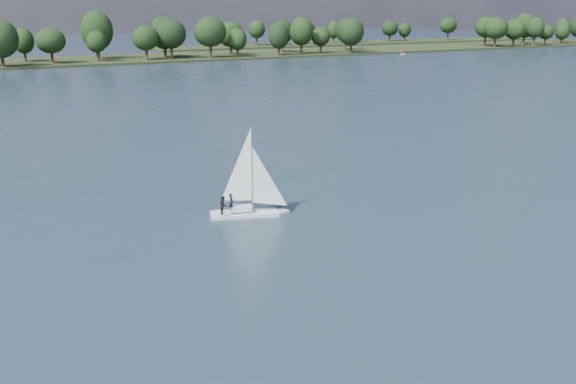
% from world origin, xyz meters
% --- Properties ---
extents(ground, '(700.00, 700.00, 0.00)m').
position_xyz_m(ground, '(0.00, 100.00, 0.00)').
color(ground, '#233342').
rests_on(ground, ground).
extents(far_shore, '(660.00, 40.00, 1.50)m').
position_xyz_m(far_shore, '(0.00, 212.00, 0.00)').
color(far_shore, black).
rests_on(far_shore, ground).
extents(far_shore_back, '(220.00, 30.00, 1.40)m').
position_xyz_m(far_shore_back, '(160.00, 260.00, 0.00)').
color(far_shore_back, black).
rests_on(far_shore_back, ground).
extents(sailboat, '(6.57, 3.74, 8.34)m').
position_xyz_m(sailboat, '(-12.05, 35.63, 2.33)').
color(sailboat, silver).
rests_on(sailboat, ground).
extents(dinghy_orange, '(2.49, 1.17, 3.85)m').
position_xyz_m(dinghy_orange, '(127.85, 187.22, 0.91)').
color(dinghy_orange, silver).
rests_on(dinghy_orange, ground).
extents(treeline, '(563.13, 73.78, 18.74)m').
position_xyz_m(treeline, '(-4.21, 207.98, 8.08)').
color(treeline, black).
rests_on(treeline, ground).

